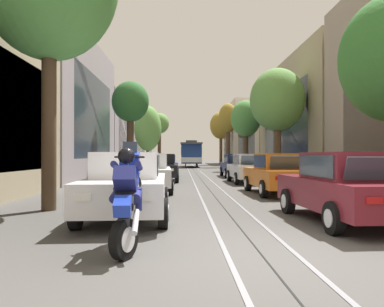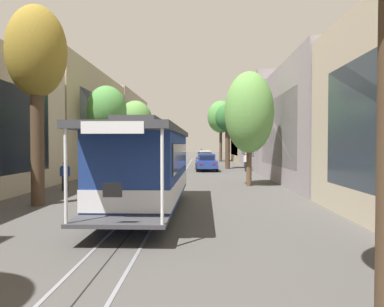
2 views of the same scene
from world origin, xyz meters
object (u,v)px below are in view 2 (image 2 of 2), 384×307
(parked_car_blue_fourth_left, at_px, (206,162))
(parked_car_orange_second_right, at_px, (167,157))
(cable_car_trolley, at_px, (147,166))
(motorcycle_with_rider, at_px, (201,154))
(parked_car_white_second_left, at_px, (205,157))
(street_tree_kerb_left_mid, at_px, (249,113))
(street_tree_kerb_right_second, at_px, (136,120))
(parked_car_maroon_near_right, at_px, (171,155))
(street_tree_kerb_right_near, at_px, (153,132))
(street_tree_kerb_left_near, at_px, (221,117))
(street_tree_kerb_right_mid, at_px, (107,111))
(street_tree_kerb_left_second, at_px, (228,120))
(parked_car_white_near_left, at_px, (204,156))
(pedestrian_on_right_pavement, at_px, (247,161))
(parked_car_black_mid_left, at_px, (204,159))
(parked_car_white_mid_right, at_px, (163,159))
(pedestrian_on_left_pavement, at_px, (65,174))
(street_tree_kerb_right_fourth, at_px, (36,58))
(parked_car_navy_fourth_right, at_px, (155,161))

(parked_car_blue_fourth_left, height_order, parked_car_orange_second_right, same)
(cable_car_trolley, xyz_separation_m, motorcycle_with_rider, (-2.06, -41.96, -0.75))
(parked_car_white_second_left, bearing_deg, street_tree_kerb_left_mid, 95.18)
(parked_car_orange_second_right, height_order, street_tree_kerb_right_second, street_tree_kerb_right_second)
(parked_car_maroon_near_right, relative_size, street_tree_kerb_right_near, 0.73)
(parked_car_blue_fourth_left, xyz_separation_m, street_tree_kerb_left_near, (-2.38, -17.80, 5.59))
(street_tree_kerb_left_mid, bearing_deg, street_tree_kerb_right_mid, -25.27)
(parked_car_white_second_left, distance_m, street_tree_kerb_left_second, 10.97)
(parked_car_white_near_left, relative_size, street_tree_kerb_left_second, 0.68)
(parked_car_maroon_near_right, distance_m, street_tree_kerb_right_near, 4.70)
(street_tree_kerb_right_near, distance_m, pedestrian_on_right_pavement, 21.70)
(parked_car_black_mid_left, xyz_separation_m, street_tree_kerb_left_mid, (-2.41, 18.18, 3.51))
(street_tree_kerb_right_second, xyz_separation_m, cable_car_trolley, (-4.90, 23.93, -3.34))
(street_tree_kerb_left_mid, bearing_deg, parked_car_white_mid_right, -69.78)
(parked_car_orange_second_right, bearing_deg, street_tree_kerb_left_mid, 106.00)
(parked_car_blue_fourth_left, xyz_separation_m, street_tree_kerb_right_mid, (7.32, 7.23, 4.08))
(parked_car_white_near_left, bearing_deg, street_tree_kerb_right_near, 11.12)
(street_tree_kerb_left_second, distance_m, street_tree_kerb_left_mid, 14.52)
(pedestrian_on_left_pavement, bearing_deg, parked_car_white_mid_right, -97.19)
(street_tree_kerb_left_second, bearing_deg, parked_car_black_mid_left, -58.22)
(street_tree_kerb_right_second, bearing_deg, cable_car_trolley, 101.58)
(cable_car_trolley, relative_size, pedestrian_on_left_pavement, 5.92)
(street_tree_kerb_right_fourth, bearing_deg, cable_car_trolley, 166.53)
(parked_car_white_mid_right, bearing_deg, motorcycle_with_rider, -107.31)
(street_tree_kerb_right_second, bearing_deg, parked_car_blue_fourth_left, 149.82)
(pedestrian_on_right_pavement, bearing_deg, parked_car_orange_second_right, -59.10)
(street_tree_kerb_right_near, xyz_separation_m, street_tree_kerb_right_mid, (-0.02, 24.94, 0.65))
(motorcycle_with_rider, bearing_deg, parked_car_maroon_near_right, 28.32)
(parked_car_maroon_near_right, bearing_deg, parked_car_white_second_left, 125.10)
(street_tree_kerb_right_fourth, height_order, motorcycle_with_rider, street_tree_kerb_right_fourth)
(parked_car_orange_second_right, bearing_deg, parked_car_white_near_left, -132.76)
(parked_car_white_near_left, height_order, parked_car_maroon_near_right, same)
(street_tree_kerb_right_mid, height_order, pedestrian_on_left_pavement, street_tree_kerb_right_mid)
(parked_car_white_near_left, relative_size, street_tree_kerb_right_fourth, 0.55)
(parked_car_black_mid_left, bearing_deg, parked_car_orange_second_right, -56.15)
(pedestrian_on_right_pavement, bearing_deg, parked_car_white_mid_right, -45.06)
(motorcycle_with_rider, bearing_deg, street_tree_kerb_left_second, 97.55)
(street_tree_kerb_left_second, distance_m, street_tree_kerb_right_fourth, 23.20)
(parked_car_white_mid_right, distance_m, cable_car_trolley, 27.62)
(parked_car_black_mid_left, bearing_deg, parked_car_navy_fourth_right, 40.79)
(parked_car_white_near_left, distance_m, parked_car_black_mid_left, 12.75)
(street_tree_kerb_left_mid, bearing_deg, street_tree_kerb_right_near, -71.87)
(parked_car_white_second_left, height_order, parked_car_navy_fourth_right, same)
(parked_car_white_second_left, height_order, street_tree_kerb_right_near, street_tree_kerb_right_near)
(parked_car_white_second_left, relative_size, parked_car_black_mid_left, 1.01)
(parked_car_maroon_near_right, relative_size, street_tree_kerb_left_mid, 0.66)
(street_tree_kerb_right_second, xyz_separation_m, pedestrian_on_left_pavement, (0.31, 18.42, -4.13))
(street_tree_kerb_right_near, height_order, pedestrian_on_left_pavement, street_tree_kerb_right_near)
(parked_car_blue_fourth_left, height_order, cable_car_trolley, cable_car_trolley)
(parked_car_black_mid_left, height_order, street_tree_kerb_right_second, street_tree_kerb_right_second)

